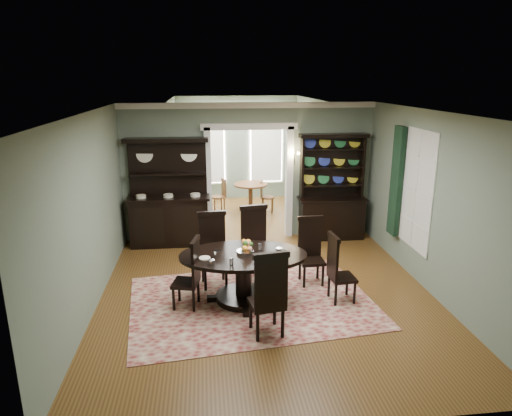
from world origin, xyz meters
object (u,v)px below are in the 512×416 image
(parlor_table, at_px, (251,194))
(welsh_dresser, at_px, (331,201))
(dining_table, at_px, (243,268))
(sideboard, at_px, (169,208))

(parlor_table, bearing_deg, welsh_dresser, -52.08)
(dining_table, bearing_deg, sideboard, 119.00)
(dining_table, bearing_deg, welsh_dresser, 55.29)
(sideboard, relative_size, welsh_dresser, 0.98)
(dining_table, bearing_deg, parlor_table, 86.21)
(welsh_dresser, relative_size, parlor_table, 2.66)
(welsh_dresser, bearing_deg, sideboard, -178.72)
(welsh_dresser, distance_m, parlor_table, 2.63)
(dining_table, xyz_separation_m, parlor_table, (0.62, 4.90, -0.03))
(parlor_table, bearing_deg, dining_table, -97.24)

